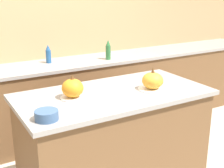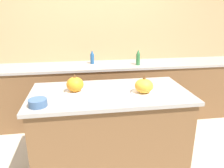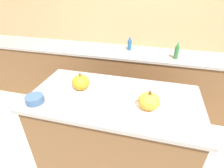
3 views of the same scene
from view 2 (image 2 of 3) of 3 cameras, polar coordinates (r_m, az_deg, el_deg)
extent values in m
cube|color=tan|center=(3.60, -4.32, 11.42)|extent=(8.00, 0.06, 2.50)
cube|color=brown|center=(2.35, -0.53, -13.24)|extent=(1.49, 0.73, 0.91)
cube|color=gray|center=(2.14, -0.57, -2.46)|extent=(1.55, 0.79, 0.03)
cube|color=brown|center=(3.48, -3.55, -2.59)|extent=(6.00, 0.56, 0.88)
cube|color=gray|center=(3.34, -3.70, 4.78)|extent=(6.00, 0.60, 0.03)
cylinder|color=white|center=(2.16, -9.53, -1.97)|extent=(0.20, 0.20, 0.01)
ellipsoid|color=orange|center=(2.13, -9.64, -0.09)|extent=(0.17, 0.17, 0.14)
cone|color=brown|center=(2.11, -9.77, 2.18)|extent=(0.03, 0.03, 0.04)
cylinder|color=white|center=(2.11, 8.24, -2.33)|extent=(0.24, 0.24, 0.01)
ellipsoid|color=orange|center=(2.09, 8.33, -0.48)|extent=(0.17, 0.17, 0.14)
cone|color=brown|center=(2.06, 8.45, 1.83)|extent=(0.03, 0.03, 0.05)
cylinder|color=#2D6B38|center=(3.32, 6.82, 6.37)|extent=(0.06, 0.06, 0.16)
cone|color=#2D6B38|center=(3.30, 6.89, 8.36)|extent=(0.05, 0.05, 0.07)
cylinder|color=#235184|center=(3.39, -5.17, 6.52)|extent=(0.06, 0.06, 0.15)
cone|color=#235184|center=(3.37, -5.22, 8.26)|extent=(0.05, 0.05, 0.06)
cylinder|color=#3D5B84|center=(1.91, -18.82, -4.65)|extent=(0.15, 0.15, 0.06)
camera|label=1|loc=(0.91, -102.70, -0.22)|focal=50.00mm
camera|label=3|loc=(0.95, 33.83, 25.41)|focal=28.00mm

